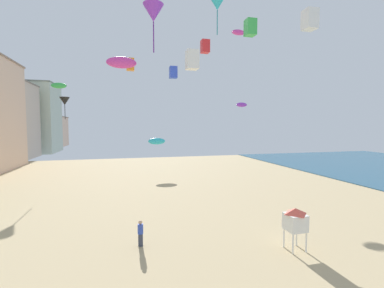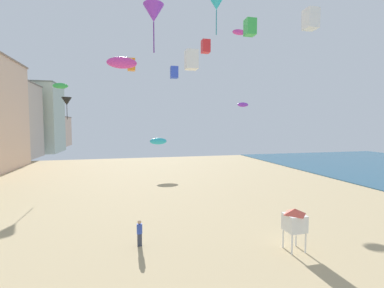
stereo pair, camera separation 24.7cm
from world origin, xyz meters
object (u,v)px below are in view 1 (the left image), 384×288
kite_magenta_parafoil (238,32)px  kite_cyan_parafoil (157,141)px  kite_green_parafoil (59,86)px  kite_green_box (250,28)px  kite_white_box (310,20)px  kite_orange_box (130,64)px  kite_cyan_delta (217,3)px  kite_blue_box (173,72)px  kite_purple_parafoil (242,105)px  kite_magenta_parafoil_2 (121,63)px  kite_red_box (205,46)px  kite_purple_delta (153,13)px  lifeguard_stand (295,220)px  kite_flyer (140,232)px  kite_white_box_2 (192,60)px  kite_black_delta (65,101)px

kite_magenta_parafoil → kite_cyan_parafoil: (-5.95, 17.59, -11.57)m
kite_green_parafoil → kite_green_box: bearing=-43.9°
kite_white_box → kite_orange_box: 18.37m
kite_cyan_delta → kite_blue_box: 14.41m
kite_magenta_parafoil → kite_cyan_parafoil: kite_magenta_parafoil is taller
kite_purple_parafoil → kite_white_box: bearing=-85.6°
kite_cyan_delta → kite_magenta_parafoil_2: bearing=125.9°
kite_red_box → kite_purple_delta: (-5.16, -2.15, 1.72)m
kite_green_box → kite_magenta_parafoil_2: 10.88m
kite_green_box → kite_green_parafoil: kite_green_box is taller
kite_orange_box → kite_magenta_parafoil: bearing=-31.0°
lifeguard_stand → kite_white_box: kite_white_box is taller
lifeguard_stand → kite_blue_box: bearing=112.5°
kite_blue_box → kite_flyer: bearing=-108.7°
kite_magenta_parafoil → kite_red_box: size_ratio=1.16×
kite_red_box → kite_orange_box: size_ratio=0.91×
kite_flyer → kite_green_parafoil: kite_green_parafoil is taller
kite_cyan_delta → kite_green_box: 3.45m
kite_white_box_2 → kite_green_parafoil: bearing=126.1°
kite_flyer → kite_purple_delta: bearing=70.5°
kite_flyer → kite_magenta_parafoil_2: 14.02m
kite_cyan_delta → kite_purple_delta: bearing=113.8°
kite_purple_parafoil → kite_white_box: 13.35m
kite_flyer → kite_white_box_2: 11.35m
kite_blue_box → kite_green_box: bearing=-76.4°
kite_purple_delta → kite_white_box_2: bearing=-72.8°
lifeguard_stand → kite_white_box_2: kite_white_box_2 is taller
kite_flyer → kite_white_box: size_ratio=0.97×
kite_white_box → kite_orange_box: kite_white_box is taller
kite_black_delta → kite_white_box_2: bearing=-63.7°
kite_white_box → kite_orange_box: (-14.98, 10.36, -2.40)m
kite_magenta_parafoil → kite_purple_delta: bearing=-167.4°
kite_purple_parafoil → kite_white_box_2: 18.53m
kite_red_box → kite_magenta_parafoil_2: bearing=-171.1°
kite_orange_box → kite_black_delta: (-9.10, 11.69, -3.21)m
kite_black_delta → kite_magenta_parafoil_2: bearing=-66.5°
kite_flyer → kite_white_box_2: bearing=4.7°
kite_cyan_parafoil → kite_blue_box: bearing=-87.7°
kite_flyer → kite_cyan_parafoil: kite_cyan_parafoil is taller
kite_cyan_delta → kite_cyan_parafoil: kite_cyan_delta is taller
kite_white_box_2 → kite_purple_delta: bearing=107.2°
kite_red_box → kite_green_parafoil: (-14.51, 7.29, -3.19)m
kite_blue_box → kite_white_box_2: (-1.21, -13.18, -1.79)m
kite_purple_parafoil → kite_magenta_parafoil_2: 17.39m
kite_orange_box → kite_magenta_parafoil_2: 7.29m
kite_purple_delta → kite_orange_box: 8.57m
kite_flyer → kite_red_box: (6.82, 8.58, 14.15)m
kite_magenta_parafoil → kite_white_box: kite_white_box is taller
kite_orange_box → kite_white_box_2: size_ratio=1.09×
kite_cyan_delta → kite_purple_delta: 7.87m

